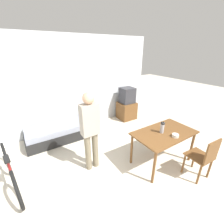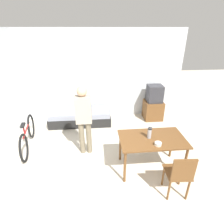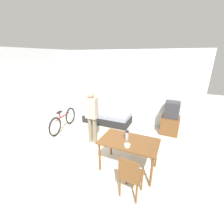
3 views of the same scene
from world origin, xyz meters
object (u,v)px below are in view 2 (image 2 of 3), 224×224
Objects in this scene: dining_table at (152,142)px; wooden_chair at (179,174)px; daybed at (81,117)px; tv at (153,104)px; person_standing at (84,116)px; thermos_flask at (150,132)px; bicycle at (28,135)px; mate_bowl at (158,144)px.

dining_table is 0.77m from wooden_chair.
daybed is 1.64× the size of tv.
person_standing is at bearing 139.47° from wooden_chair.
thermos_flask is at bearing -54.16° from daybed.
person_standing is at bearing -13.21° from bicycle.
tv is 3.69m from bicycle.
person_standing is (-2.08, -1.54, 0.45)m from tv.
mate_bowl is at bearing -81.39° from dining_table.
daybed is 14.49× the size of mate_bowl.
thermos_flask is (-0.32, 0.74, 0.36)m from wooden_chair.
dining_table is (-0.74, -2.20, 0.16)m from tv.
bicycle is at bearing -136.38° from daybed.
wooden_chair is 3.96× the size of thermos_flask.
tv is 8.83× the size of mate_bowl.
wooden_chair is at bearing -57.07° from daybed.
wooden_chair reaches higher than daybed.
dining_table is 0.22m from thermos_flask.
bicycle is at bearing 156.45° from mate_bowl.
mate_bowl is at bearing -32.70° from person_standing.
person_standing is at bearing 153.73° from thermos_flask.
dining_table is 10.10× the size of mate_bowl.
dining_table is at bearing 98.61° from mate_bowl.
person_standing is at bearing 153.95° from dining_table.
tv is 0.68× the size of person_standing.
tv reaches higher than bicycle.
daybed is 8.10× the size of thermos_flask.
thermos_flask is (-0.80, -2.17, 0.37)m from tv.
thermos_flask is at bearing 110.79° from mate_bowl.
person_standing is (-1.60, 1.37, 0.44)m from wooden_chair.
mate_bowl reaches higher than bicycle.
person_standing reaches higher than wooden_chair.
dining_table is (1.57, -2.11, 0.44)m from daybed.
bicycle is at bearing -160.81° from tv.
bicycle is 3.07m from mate_bowl.
bicycle is 7.08× the size of thermos_flask.
wooden_chair is 0.55× the size of person_standing.
thermos_flask is 1.79× the size of mate_bowl.
wooden_chair is at bearing -29.47° from bicycle.
dining_table is 0.80× the size of bicycle.
mate_bowl reaches higher than daybed.
person_standing is (0.23, -1.45, 0.74)m from daybed.
tv is at bearing 73.81° from mate_bowl.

